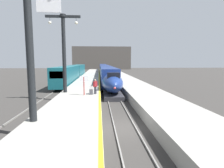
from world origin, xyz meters
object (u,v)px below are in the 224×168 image
Objects in this scene: regional_train_adjacent at (74,72)px; station_column_mid at (64,46)px; station_column_near at (30,34)px; rolling_suitcase at (91,92)px; passenger_near_edge at (95,85)px; departure_info_board at (84,82)px; highspeed_train_main at (105,71)px.

station_column_mid is (2.20, -23.92, 4.40)m from regional_train_adjacent.
rolling_suitcase is (3.13, 9.06, -4.99)m from station_column_near.
station_column_near is 10.99m from passenger_near_edge.
regional_train_adjacent is 26.34m from rolling_suitcase.
rolling_suitcase is at bearing 17.77° from departure_info_board.
highspeed_train_main is 47.51m from station_column_near.
station_column_mid is at bearing 90.31° from station_column_near.
station_column_near is 4.04× the size of departure_info_board.
regional_train_adjacent is 17.26× the size of departure_info_board.
station_column_near reaches higher than highspeed_train_main.
station_column_near reaches higher than rolling_suitcase.
highspeed_train_main is 38.29m from departure_info_board.
station_column_mid reaches higher than station_column_near.
rolling_suitcase is (-2.71, -37.88, -0.61)m from highspeed_train_main.
passenger_near_edge is (-2.25, -37.49, 0.07)m from highspeed_train_main.
station_column_near is (-5.84, -46.94, 4.37)m from highspeed_train_main.
station_column_mid reaches higher than regional_train_adjacent.
highspeed_train_main reaches higher than rolling_suitcase.
departure_info_board reaches higher than passenger_near_edge.
regional_train_adjacent reaches higher than departure_info_board.
station_column_near is 9.88m from departure_info_board.
station_column_mid is (-5.90, -36.03, 4.56)m from highspeed_train_main.
highspeed_train_main is at bearing 82.91° from station_column_near.
regional_train_adjacent is (-8.10, -12.11, 0.16)m from highspeed_train_main.
highspeed_train_main is at bearing 56.22° from regional_train_adjacent.
regional_train_adjacent is 35.16m from station_column_near.
station_column_near is at bearing -89.69° from station_column_mid.
station_column_mid is 9.26× the size of rolling_suitcase.
highspeed_train_main is 8.90× the size of station_column_near.
rolling_suitcase is (-0.46, -0.39, -0.69)m from passenger_near_edge.
rolling_suitcase is (3.19, -1.85, -5.17)m from station_column_mid.
regional_train_adjacent reaches higher than rolling_suitcase.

